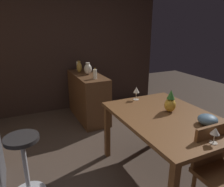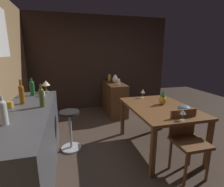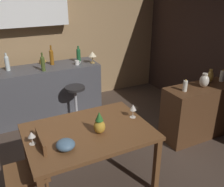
# 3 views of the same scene
# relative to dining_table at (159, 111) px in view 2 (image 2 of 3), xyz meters

# --- Properties ---
(ground_plane) EXTENTS (9.00, 9.00, 0.00)m
(ground_plane) POSITION_rel_dining_table_xyz_m (-0.01, 0.40, -0.66)
(ground_plane) COLOR #47382D
(wall_side_right) EXTENTS (0.10, 4.40, 2.60)m
(wall_side_right) POSITION_rel_dining_table_xyz_m (2.54, 0.70, 0.64)
(wall_side_right) COLOR #33231E
(wall_side_right) RESTS_ON ground_plane
(dining_table) EXTENTS (1.33, 0.96, 0.74)m
(dining_table) POSITION_rel_dining_table_xyz_m (0.00, 0.00, 0.00)
(dining_table) COLOR brown
(dining_table) RESTS_ON ground_plane
(kitchen_counter) EXTENTS (2.10, 0.60, 0.90)m
(kitchen_counter) POSITION_rel_dining_table_xyz_m (-0.16, 1.95, -0.21)
(kitchen_counter) COLOR #4C4C51
(kitchen_counter) RESTS_ON ground_plane
(sideboard_cabinet) EXTENTS (1.10, 0.44, 0.82)m
(sideboard_cabinet) POSITION_rel_dining_table_xyz_m (1.87, 0.25, -0.25)
(sideboard_cabinet) COLOR #56351E
(sideboard_cabinet) RESTS_ON ground_plane
(chair_near_window) EXTENTS (0.40, 0.40, 0.85)m
(chair_near_window) POSITION_rel_dining_table_xyz_m (-0.63, -0.05, -0.17)
(chair_near_window) COLOR brown
(chair_near_window) RESTS_ON ground_plane
(bar_stool) EXTENTS (0.34, 0.34, 0.67)m
(bar_stool) POSITION_rel_dining_table_xyz_m (0.33, 1.43, -0.30)
(bar_stool) COLOR #262323
(bar_stool) RESTS_ON ground_plane
(wine_glass_left) EXTENTS (0.07, 0.07, 0.14)m
(wine_glass_left) POSITION_rel_dining_table_xyz_m (-0.58, 0.02, 0.18)
(wine_glass_left) COLOR silver
(wine_glass_left) RESTS_ON dining_table
(wine_glass_right) EXTENTS (0.08, 0.08, 0.17)m
(wine_glass_right) POSITION_rel_dining_table_xyz_m (0.58, 0.04, 0.21)
(wine_glass_right) COLOR silver
(wine_glass_right) RESTS_ON dining_table
(pineapple_centerpiece) EXTENTS (0.12, 0.12, 0.25)m
(pineapple_centerpiece) POSITION_rel_dining_table_xyz_m (0.09, -0.09, 0.19)
(pineapple_centerpiece) COLOR gold
(pineapple_centerpiece) RESTS_ON dining_table
(fruit_bowl) EXTENTS (0.18, 0.18, 0.10)m
(fruit_bowl) POSITION_rel_dining_table_xyz_m (-0.32, -0.21, 0.13)
(fruit_bowl) COLOR slate
(fruit_bowl) RESTS_ON dining_table
(wine_bottle_amber) EXTENTS (0.07, 0.07, 0.34)m
(wine_bottle_amber) POSITION_rel_dining_table_xyz_m (0.14, 2.04, 0.39)
(wine_bottle_amber) COLOR #8C5114
(wine_bottle_amber) RESTS_ON kitchen_counter
(wine_bottle_green) EXTENTS (0.07, 0.07, 0.29)m
(wine_bottle_green) POSITION_rel_dining_table_xyz_m (0.61, 1.99, 0.38)
(wine_bottle_green) COLOR #1E592D
(wine_bottle_green) RESTS_ON kitchen_counter
(wine_bottle_clear) EXTENTS (0.07, 0.07, 0.29)m
(wine_bottle_clear) POSITION_rel_dining_table_xyz_m (-0.58, 2.03, 0.38)
(wine_bottle_clear) COLOR silver
(wine_bottle_clear) RESTS_ON kitchen_counter
(wine_bottle_olive) EXTENTS (0.07, 0.07, 0.30)m
(wine_bottle_olive) POSITION_rel_dining_table_xyz_m (-0.07, 1.75, 0.38)
(wine_bottle_olive) COLOR #475623
(wine_bottle_olive) RESTS_ON kitchen_counter
(cup_mustard) EXTENTS (0.11, 0.07, 0.08)m
(cup_mustard) POSITION_rel_dining_table_xyz_m (-0.01, 2.15, 0.28)
(cup_mustard) COLOR gold
(cup_mustard) RESTS_ON kitchen_counter
(cup_white) EXTENTS (0.11, 0.07, 0.08)m
(cup_white) POSITION_rel_dining_table_xyz_m (0.52, 1.83, 0.28)
(cup_white) COLOR white
(cup_white) RESTS_ON kitchen_counter
(counter_lamp) EXTENTS (0.14, 0.14, 0.21)m
(counter_lamp) POSITION_rel_dining_table_xyz_m (0.80, 1.80, 0.40)
(counter_lamp) COLOR #A58447
(counter_lamp) RESTS_ON kitchen_counter
(pillar_candle_tall) EXTENTS (0.06, 0.06, 0.18)m
(pillar_candle_tall) POSITION_rel_dining_table_xyz_m (1.53, 0.23, 0.24)
(pillar_candle_tall) COLOR white
(pillar_candle_tall) RESTS_ON sideboard_cabinet
(pillar_candle_short) EXTENTS (0.07, 0.07, 0.19)m
(pillar_candle_short) POSITION_rel_dining_table_xyz_m (2.29, 0.28, 0.24)
(pillar_candle_short) COLOR white
(pillar_candle_short) RESTS_ON sideboard_cabinet
(vase_brass) EXTENTS (0.09, 0.09, 0.21)m
(vase_brass) POSITION_rel_dining_table_xyz_m (2.09, 0.32, 0.26)
(vase_brass) COLOR #B78C38
(vase_brass) RESTS_ON sideboard_cabinet
(vase_ceramic_ivory) EXTENTS (0.13, 0.13, 0.21)m
(vase_ceramic_ivory) POSITION_rel_dining_table_xyz_m (1.88, 0.23, 0.26)
(vase_ceramic_ivory) COLOR beige
(vase_ceramic_ivory) RESTS_ON sideboard_cabinet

